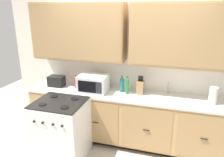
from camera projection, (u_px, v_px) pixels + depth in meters
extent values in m
plane|color=#B2A893|center=(120.00, 152.00, 3.60)|extent=(8.32, 8.32, 0.00)
cube|color=white|center=(129.00, 72.00, 3.80)|extent=(4.53, 0.05, 2.42)
cube|color=white|center=(129.00, 77.00, 3.79)|extent=(3.33, 0.01, 0.40)
cube|color=tan|center=(78.00, 32.00, 3.63)|extent=(1.61, 0.34, 0.94)
cube|color=#A58052|center=(74.00, 33.00, 3.48)|extent=(1.58, 0.01, 0.89)
cube|color=tan|center=(185.00, 35.00, 3.17)|extent=(1.61, 0.34, 0.94)
cube|color=#A58052|center=(185.00, 36.00, 3.01)|extent=(1.58, 0.01, 0.89)
cube|color=black|center=(124.00, 138.00, 3.89)|extent=(3.26, 0.48, 0.10)
cube|color=tan|center=(125.00, 117.00, 3.72)|extent=(3.33, 0.60, 0.79)
cube|color=#A88354|center=(51.00, 115.00, 3.78)|extent=(0.77, 0.01, 0.73)
cube|color=black|center=(51.00, 116.00, 3.77)|extent=(0.10, 0.01, 0.01)
cube|color=#A88354|center=(96.00, 122.00, 3.56)|extent=(0.77, 0.01, 0.73)
cube|color=black|center=(95.00, 123.00, 3.54)|extent=(0.10, 0.01, 0.01)
cube|color=#A88354|center=(146.00, 130.00, 3.33)|extent=(0.77, 0.01, 0.73)
cube|color=black|center=(146.00, 130.00, 3.32)|extent=(0.10, 0.01, 0.01)
cube|color=#A88354|center=(204.00, 138.00, 3.11)|extent=(0.77, 0.01, 0.73)
cube|color=black|center=(204.00, 139.00, 3.10)|extent=(0.10, 0.01, 0.01)
cube|color=silver|center=(125.00, 95.00, 3.59)|extent=(3.36, 0.63, 0.04)
cube|color=#A8AAAF|center=(167.00, 98.00, 3.43)|extent=(0.56, 0.38, 0.02)
cube|color=white|center=(61.00, 130.00, 3.39)|extent=(0.76, 0.66, 0.92)
cube|color=black|center=(59.00, 102.00, 3.25)|extent=(0.74, 0.65, 0.02)
cylinder|color=black|center=(43.00, 104.00, 3.14)|extent=(0.12, 0.12, 0.01)
cylinder|color=black|center=(65.00, 107.00, 3.05)|extent=(0.12, 0.12, 0.01)
cylinder|color=black|center=(54.00, 96.00, 3.44)|extent=(0.12, 0.12, 0.01)
cylinder|color=black|center=(75.00, 99.00, 3.34)|extent=(0.12, 0.12, 0.01)
cylinder|color=black|center=(34.00, 122.00, 3.05)|extent=(0.03, 0.02, 0.03)
cylinder|color=black|center=(43.00, 123.00, 3.01)|extent=(0.03, 0.02, 0.03)
cylinder|color=black|center=(53.00, 125.00, 2.97)|extent=(0.03, 0.02, 0.03)
cylinder|color=black|center=(62.00, 126.00, 2.93)|extent=(0.03, 0.02, 0.03)
cube|color=white|center=(93.00, 83.00, 3.64)|extent=(0.48, 0.36, 0.28)
cube|color=black|center=(87.00, 87.00, 3.49)|extent=(0.31, 0.01, 0.19)
cube|color=#28282D|center=(99.00, 88.00, 3.43)|extent=(0.10, 0.01, 0.19)
cube|color=black|center=(56.00, 81.00, 3.90)|extent=(0.28, 0.18, 0.19)
cube|color=black|center=(54.00, 76.00, 3.88)|extent=(0.02, 0.13, 0.01)
cube|color=black|center=(59.00, 77.00, 3.85)|extent=(0.02, 0.13, 0.01)
cube|color=#9C794E|center=(140.00, 87.00, 3.54)|extent=(0.11, 0.14, 0.22)
cylinder|color=black|center=(139.00, 78.00, 3.49)|extent=(0.02, 0.02, 0.09)
cylinder|color=black|center=(140.00, 79.00, 3.49)|extent=(0.02, 0.02, 0.09)
cylinder|color=black|center=(141.00, 79.00, 3.48)|extent=(0.02, 0.02, 0.09)
cylinder|color=black|center=(142.00, 79.00, 3.48)|extent=(0.02, 0.02, 0.09)
cylinder|color=#B2B5BA|center=(168.00, 88.00, 3.56)|extent=(0.02, 0.02, 0.20)
cylinder|color=white|center=(213.00, 96.00, 3.16)|extent=(0.12, 0.12, 0.26)
cylinder|color=#237A38|center=(127.00, 87.00, 3.54)|extent=(0.06, 0.06, 0.24)
cone|color=#237A38|center=(127.00, 78.00, 3.50)|extent=(0.05, 0.05, 0.06)
cylinder|color=black|center=(128.00, 77.00, 3.49)|extent=(0.02, 0.02, 0.02)
cylinder|color=#1E707A|center=(122.00, 85.00, 3.62)|extent=(0.07, 0.07, 0.23)
cone|color=#1E707A|center=(122.00, 77.00, 3.58)|extent=(0.06, 0.06, 0.06)
cylinder|color=black|center=(122.00, 76.00, 3.57)|extent=(0.02, 0.02, 0.02)
cylinder|color=maroon|center=(76.00, 83.00, 3.83)|extent=(0.07, 0.07, 0.18)
cone|color=maroon|center=(76.00, 77.00, 3.80)|extent=(0.07, 0.07, 0.04)
cylinder|color=black|center=(76.00, 76.00, 3.79)|extent=(0.03, 0.03, 0.02)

